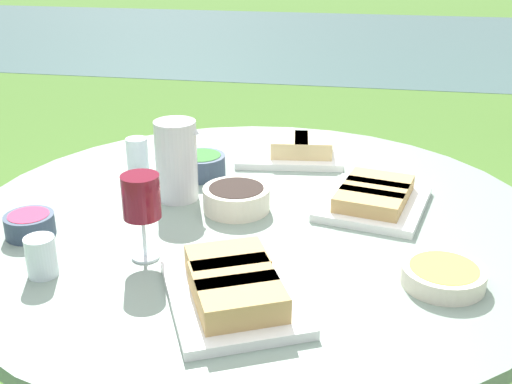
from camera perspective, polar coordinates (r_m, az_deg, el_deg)
river_strip at (r=8.01m, az=8.30°, el=13.19°), size 40.00×4.62×0.01m
dining_table at (r=1.61m, az=-0.00°, el=-4.63°), size 1.43×1.43×0.71m
water_pitcher at (r=1.64m, az=-7.07°, el=2.80°), size 0.11×0.11×0.21m
wine_glass at (r=1.34m, az=-10.16°, el=-0.61°), size 0.08×0.08×0.19m
platter_bread_main at (r=1.63m, az=10.44°, el=-0.51°), size 0.30×0.33×0.06m
platter_charcuterie at (r=1.22m, az=-2.06°, el=-8.48°), size 0.34×0.38×0.07m
platter_sandwich_side at (r=1.93m, az=3.53°, el=3.74°), size 0.33×0.24×0.07m
bowl_fries at (r=1.33m, az=16.32°, el=-7.08°), size 0.17×0.17×0.04m
bowl_salad at (r=1.80m, az=-4.88°, el=2.46°), size 0.13×0.13×0.06m
bowl_olives at (r=1.59m, az=-1.76°, el=-0.48°), size 0.17×0.17×0.06m
bowl_dip_red at (r=1.55m, az=-19.47°, el=-2.68°), size 0.11×0.11×0.05m
cup_water_near at (r=1.37m, az=-18.55°, el=-5.46°), size 0.06×0.06×0.08m
cup_water_far at (r=1.86m, az=-10.51°, el=3.30°), size 0.06×0.06×0.10m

